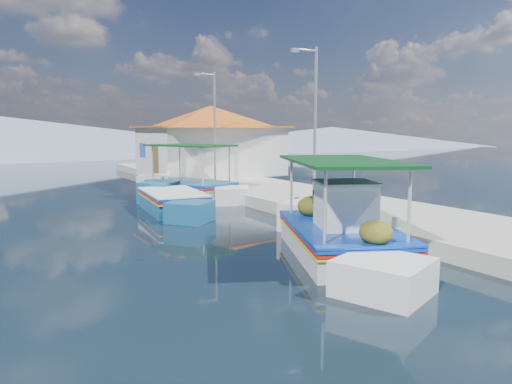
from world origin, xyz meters
TOP-DOWN VIEW (x-y plane):
  - ground at (0.00, 0.00)m, footprint 160.00×160.00m
  - quay at (5.90, 6.00)m, footprint 5.00×44.00m
  - bollards at (3.80, 5.25)m, footprint 0.20×17.20m
  - main_caique at (1.51, -3.10)m, footprint 4.82×8.00m
  - caique_green_canopy at (2.32, 9.07)m, footprint 4.10×7.39m
  - caique_blue_hull at (0.12, 5.86)m, footprint 2.58×7.09m
  - harbor_building at (6.20, 15.00)m, footprint 10.49×10.49m
  - lamp_post_near at (4.51, 2.00)m, footprint 1.21×0.14m
  - lamp_post_far at (4.51, 11.00)m, footprint 1.21×0.14m
  - mountain_ridge at (6.54, 56.00)m, footprint 171.40×96.00m

SIDE VIEW (x-z plane):
  - ground at x=0.00m, z-range 0.00..0.00m
  - quay at x=5.90m, z-range 0.00..0.50m
  - caique_blue_hull at x=0.12m, z-range -0.29..0.98m
  - caique_green_canopy at x=2.32m, z-range -1.03..1.91m
  - main_caique at x=1.51m, z-range -0.89..2.00m
  - bollards at x=3.80m, z-range 0.50..0.80m
  - mountain_ridge at x=6.54m, z-range -0.71..4.79m
  - harbor_building at x=6.20m, z-range 0.58..4.98m
  - lamp_post_near at x=4.51m, z-range 0.85..6.85m
  - lamp_post_far at x=4.51m, z-range 0.85..6.85m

